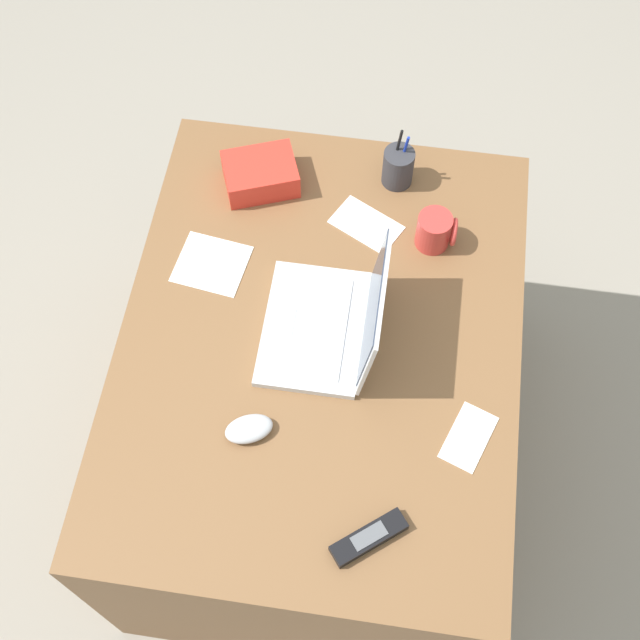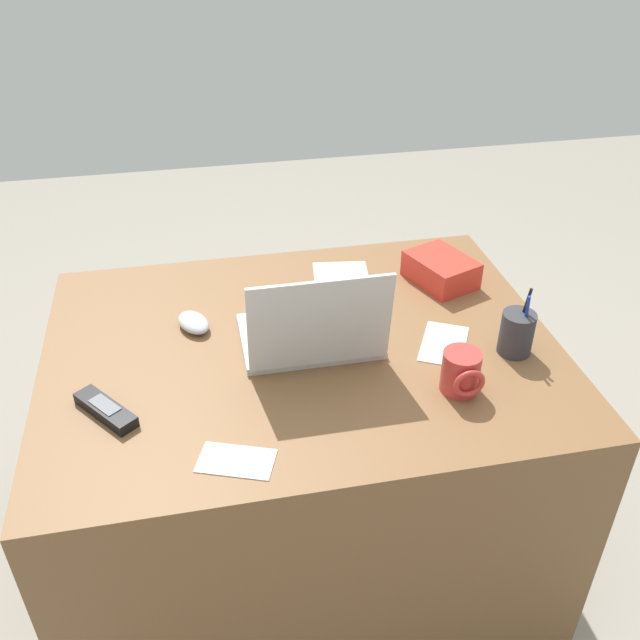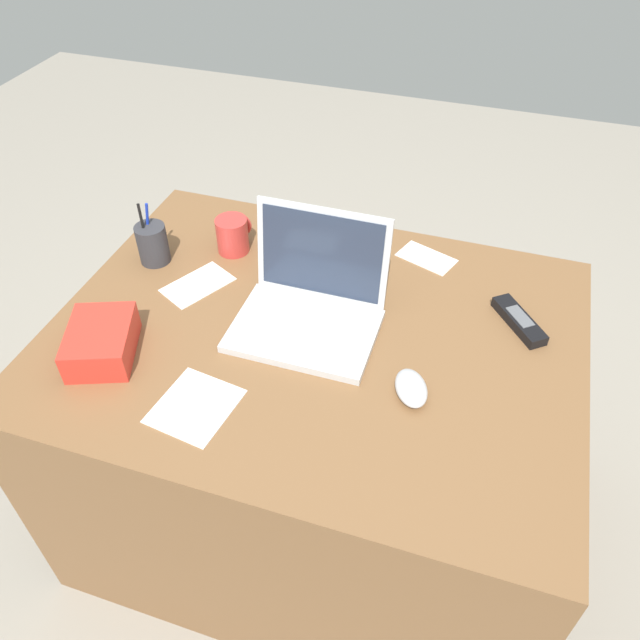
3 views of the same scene
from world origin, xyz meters
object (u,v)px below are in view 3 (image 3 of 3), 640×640
at_px(cordless_phone, 519,321).
at_px(snack_bag, 101,342).
at_px(laptop, 310,305).
at_px(pen_holder, 153,244).
at_px(computer_mouse, 411,388).
at_px(coffee_mug_white, 233,234).

distance_m(cordless_phone, snack_bag, 0.91).
height_order(laptop, pen_holder, laptop).
distance_m(pen_holder, snack_bag, 0.33).
bearing_deg(computer_mouse, snack_bag, 163.69).
relative_size(computer_mouse, coffee_mug_white, 1.10).
xyz_separation_m(pen_holder, snack_bag, (0.06, -0.33, -0.02)).
bearing_deg(cordless_phone, computer_mouse, -124.45).
height_order(laptop, cordless_phone, laptop).
bearing_deg(coffee_mug_white, computer_mouse, -32.62).
height_order(laptop, computer_mouse, laptop).
height_order(pen_holder, snack_bag, pen_holder).
xyz_separation_m(laptop, coffee_mug_white, (-0.27, 0.20, -0.00)).
height_order(computer_mouse, pen_holder, pen_holder).
bearing_deg(snack_bag, laptop, 31.08).
xyz_separation_m(computer_mouse, pen_holder, (-0.71, 0.24, 0.04)).
relative_size(coffee_mug_white, pen_holder, 0.57).
distance_m(coffee_mug_white, snack_bag, 0.45).
xyz_separation_m(cordless_phone, snack_bag, (-0.84, -0.37, 0.02)).
bearing_deg(pen_holder, laptop, -12.23).
distance_m(computer_mouse, coffee_mug_white, 0.64).
bearing_deg(laptop, coffee_mug_white, 143.78).
xyz_separation_m(coffee_mug_white, cordless_phone, (0.72, -0.07, -0.03)).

